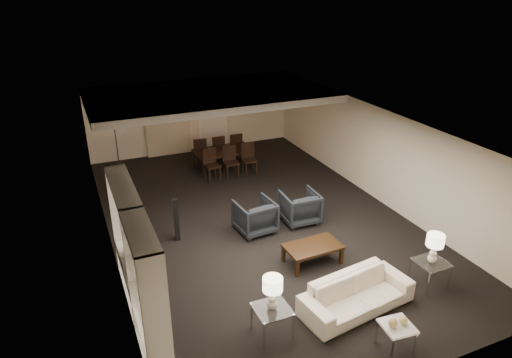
{
  "coord_description": "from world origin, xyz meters",
  "views": [
    {
      "loc": [
        -4.0,
        -9.28,
        5.58
      ],
      "look_at": [
        0.0,
        0.0,
        1.1
      ],
      "focal_mm": 32.0,
      "sensor_mm": 36.0,
      "label": 1
    }
  ],
  "objects": [
    {
      "name": "table_lamp_right",
      "position": [
        2.04,
        -3.84,
        0.85
      ],
      "size": [
        0.37,
        0.37,
        0.61
      ],
      "primitive_type": null,
      "rotation": [
        0.0,
        0.0,
        -0.12
      ],
      "color": "#F3EBCD",
      "rests_on": "side_table_right"
    },
    {
      "name": "chair_nm",
      "position": [
        0.37,
        2.75,
        0.47
      ],
      "size": [
        0.47,
        0.47,
        0.95
      ],
      "primitive_type": null,
      "rotation": [
        0.0,
        0.0,
        -0.08
      ],
      "color": "black",
      "rests_on": "floor"
    },
    {
      "name": "chair_nr",
      "position": [
        0.97,
        2.75,
        0.47
      ],
      "size": [
        0.47,
        0.47,
        0.95
      ],
      "primitive_type": null,
      "rotation": [
        0.0,
        0.0,
        -0.09
      ],
      "color": "black",
      "rests_on": "floor"
    },
    {
      "name": "floor_lamp",
      "position": [
        -2.65,
        5.2,
        0.86
      ],
      "size": [
        0.26,
        0.26,
        1.72
      ],
      "primitive_type": null,
      "rotation": [
        0.0,
        0.0,
        -0.06
      ],
      "color": "black",
      "rests_on": "floor"
    },
    {
      "name": "wall_front",
      "position": [
        0.0,
        -5.5,
        1.25
      ],
      "size": [
        7.0,
        0.02,
        2.5
      ],
      "primitive_type": "cube",
      "color": "beige",
      "rests_on": "ground"
    },
    {
      "name": "armchair_right",
      "position": [
        0.94,
        -0.54,
        0.4
      ],
      "size": [
        0.9,
        0.92,
        0.8
      ],
      "primitive_type": "imported",
      "rotation": [
        0.0,
        0.0,
        3.09
      ],
      "color": "black",
      "rests_on": "floor"
    },
    {
      "name": "chair_nl",
      "position": [
        -0.23,
        2.75,
        0.47
      ],
      "size": [
        0.48,
        0.48,
        0.95
      ],
      "primitive_type": null,
      "rotation": [
        0.0,
        0.0,
        0.1
      ],
      "color": "black",
      "rests_on": "floor"
    },
    {
      "name": "painting",
      "position": [
        2.1,
        5.46,
        1.55
      ],
      "size": [
        0.95,
        0.04,
        0.65
      ],
      "primitive_type": "cube",
      "color": "#142D38",
      "rests_on": "wall_back"
    },
    {
      "name": "floor_speaker",
      "position": [
        -2.06,
        -0.19,
        0.52
      ],
      "size": [
        0.13,
        0.13,
        1.05
      ],
      "primitive_type": "cube",
      "rotation": [
        0.0,
        0.0,
        -0.17
      ],
      "color": "black",
      "rests_on": "floor"
    },
    {
      "name": "sofa",
      "position": [
        0.34,
        -3.84,
        0.31
      ],
      "size": [
        2.24,
        1.12,
        0.63
      ],
      "primitive_type": "imported",
      "rotation": [
        0.0,
        0.0,
        0.13
      ],
      "color": "beige",
      "rests_on": "floor"
    },
    {
      "name": "marble_table",
      "position": [
        0.34,
        -4.94,
        0.25
      ],
      "size": [
        0.53,
        0.53,
        0.49
      ],
      "primitive_type": null,
      "rotation": [
        0.0,
        0.0,
        -0.1
      ],
      "color": "white",
      "rests_on": "floor"
    },
    {
      "name": "vase_amber",
      "position": [
        -3.31,
        -3.13,
        1.65
      ],
      "size": [
        0.17,
        0.17,
        0.17
      ],
      "primitive_type": "imported",
      "color": "#B5713C",
      "rests_on": "media_unit"
    },
    {
      "name": "wall_right",
      "position": [
        3.5,
        0.0,
        1.25
      ],
      "size": [
        0.02,
        11.0,
        2.5
      ],
      "primitive_type": "cube",
      "color": "beige",
      "rests_on": "ground"
    },
    {
      "name": "side_table_right",
      "position": [
        2.04,
        -3.84,
        0.27
      ],
      "size": [
        0.59,
        0.59,
        0.55
      ],
      "primitive_type": null,
      "rotation": [
        0.0,
        0.0,
        0.01
      ],
      "color": "white",
      "rests_on": "floor"
    },
    {
      "name": "chair_fl",
      "position": [
        -0.23,
        4.05,
        0.47
      ],
      "size": [
        0.49,
        0.49,
        0.95
      ],
      "primitive_type": null,
      "rotation": [
        0.0,
        0.0,
        3.02
      ],
      "color": "black",
      "rests_on": "floor"
    },
    {
      "name": "door",
      "position": [
        0.7,
        5.47,
        1.05
      ],
      "size": [
        0.9,
        0.05,
        2.1
      ],
      "primitive_type": "cube",
      "color": "silver",
      "rests_on": "wall_back"
    },
    {
      "name": "floor",
      "position": [
        0.0,
        0.0,
        0.0
      ],
      "size": [
        11.0,
        11.0,
        0.0
      ],
      "primitive_type": "plane",
      "color": "black",
      "rests_on": "ground"
    },
    {
      "name": "armchair_left",
      "position": [
        -0.26,
        -0.54,
        0.4
      ],
      "size": [
        0.92,
        0.95,
        0.8
      ],
      "primitive_type": "imported",
      "rotation": [
        0.0,
        0.0,
        3.23
      ],
      "color": "black",
      "rests_on": "floor"
    },
    {
      "name": "gold_gourd_a",
      "position": [
        0.24,
        -4.94,
        0.57
      ],
      "size": [
        0.16,
        0.16,
        0.16
      ],
      "primitive_type": "sphere",
      "color": "tan",
      "rests_on": "marble_table"
    },
    {
      "name": "wall_back",
      "position": [
        0.0,
        5.5,
        1.25
      ],
      "size": [
        7.0,
        0.02,
        2.5
      ],
      "primitive_type": "cube",
      "color": "beige",
      "rests_on": "ground"
    },
    {
      "name": "wall_left",
      "position": [
        -3.5,
        0.0,
        1.25
      ],
      "size": [
        0.02,
        11.0,
        2.5
      ],
      "primitive_type": "cube",
      "color": "beige",
      "rests_on": "ground"
    },
    {
      "name": "side_table_left",
      "position": [
        -1.36,
        -3.84,
        0.27
      ],
      "size": [
        0.59,
        0.59,
        0.55
      ],
      "primitive_type": null,
      "rotation": [
        0.0,
        0.0,
        0.0
      ],
      "color": "silver",
      "rests_on": "floor"
    },
    {
      "name": "ceiling_soffit",
      "position": [
        0.0,
        3.5,
        2.4
      ],
      "size": [
        7.0,
        4.0,
        0.2
      ],
      "primitive_type": "cube",
      "color": "silver",
      "rests_on": "ceiling"
    },
    {
      "name": "television",
      "position": [
        -3.28,
        -1.96,
        1.08
      ],
      "size": [
        1.16,
        0.15,
        0.67
      ],
      "primitive_type": "imported",
      "rotation": [
        0.0,
        0.0,
        1.57
      ],
      "color": "black",
      "rests_on": "media_unit"
    },
    {
      "name": "chair_fr",
      "position": [
        0.97,
        4.05,
        0.47
      ],
      "size": [
        0.44,
        0.44,
        0.95
      ],
      "primitive_type": null,
      "rotation": [
        0.0,
        0.0,
        3.13
      ],
      "color": "black",
      "rests_on": "floor"
    },
    {
      "name": "coffee_table",
      "position": [
        0.34,
        -2.24,
        0.21
      ],
      "size": [
        1.2,
        0.72,
        0.42
      ],
      "primitive_type": null,
      "rotation": [
        0.0,
        0.0,
        0.03
      ],
      "color": "black",
      "rests_on": "floor"
    },
    {
      "name": "media_unit",
      "position": [
        -3.31,
        -2.6,
        1.18
      ],
      "size": [
        0.38,
        3.4,
        2.35
      ],
      "primitive_type": null,
      "color": "white",
      "rests_on": "wall_left"
    },
    {
      "name": "gold_gourd_b",
      "position": [
        0.44,
        -4.94,
        0.56
      ],
      "size": [
        0.14,
        0.14,
        0.14
      ],
      "primitive_type": "sphere",
      "color": "#DDCC75",
      "rests_on": "marble_table"
    },
    {
      "name": "vase_blue",
      "position": [
        -3.31,
        -3.83,
        1.15
      ],
      "size": [
        0.18,
        0.18,
        0.19
      ],
      "primitive_type": "imported",
      "color": "#224994",
      "rests_on": "media_unit"
    },
    {
      "name": "pendant_light",
      "position": [
        0.3,
        3.5,
        1.92
      ],
      "size": [
        0.52,
        0.52,
        0.24
      ],
      "primitive_type": "cylinder",
      "color": "#D8591E",
      "rests_on": "ceiling_soffit"
    },
    {
      "name": "table_lamp_left",
      "position": [
        -1.36,
        -3.84,
        0.85
      ],
      "size": [
        0.37,
        0.37,
        0.61
      ],
      "primitive_type": null,
      "rotation": [
        0.0,
        0.0,
        -0.11
      ],
      "color": "beige",
      "rests_on": "side_table_left"
    },
    {
      "name": "curtains",
      "position": [
        -0.9,
        5.42,
        1.2
      ],
      "size": [
        1.5,
        0.12,
        2.4
      ],
      "primitive_type": "cube",
      "color": "beige",
      "rests_on": "wall_back"
    },
    {
      "name": "ceiling",
      "position": [
        0.0,
        0.0,
        2.5
      ],
      "size": [
        7.0,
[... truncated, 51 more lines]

